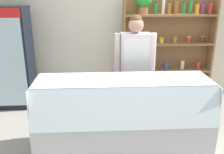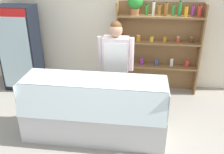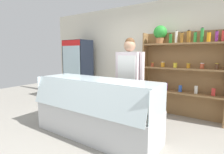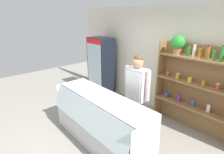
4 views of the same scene
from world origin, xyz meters
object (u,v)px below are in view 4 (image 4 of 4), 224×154
object	(u,v)px
drinks_fridge	(101,66)
shop_clerk	(137,88)
deli_display_case	(100,128)
shelving_unit	(194,80)

from	to	relation	value
drinks_fridge	shop_clerk	distance (m)	2.31
drinks_fridge	deli_display_case	xyz separation A→B (m)	(1.92, -1.54, -0.60)
drinks_fridge	shelving_unit	distance (m)	2.90
drinks_fridge	shop_clerk	bearing A→B (deg)	-19.68
shelving_unit	shop_clerk	distance (m)	1.24
shop_clerk	shelving_unit	bearing A→B (deg)	55.22
shelving_unit	shop_clerk	xyz separation A→B (m)	(-0.70, -1.01, -0.14)
deli_display_case	shop_clerk	xyz separation A→B (m)	(0.26, 0.76, 0.73)
deli_display_case	shop_clerk	world-z (taller)	shop_clerk
deli_display_case	shop_clerk	distance (m)	1.09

